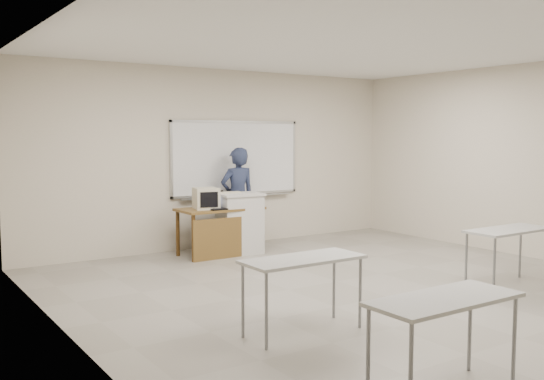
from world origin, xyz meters
TOP-DOWN VIEW (x-y plane):
  - floor at (0.00, 0.00)m, footprint 7.00×8.00m
  - whiteboard at (0.30, 3.97)m, footprint 2.48×0.10m
  - student_desks at (-0.00, -1.35)m, footprint 4.40×2.20m
  - instructor_desk at (-0.40, 3.19)m, footprint 1.33×0.66m
  - podium at (-0.10, 3.20)m, footprint 0.69×0.51m
  - crt_monitor at (-0.65, 3.28)m, footprint 0.36×0.41m
  - laptop at (-0.50, 3.18)m, footprint 0.37×0.34m
  - mouse at (-0.20, 3.35)m, footprint 0.10×0.07m
  - keyboard at (-0.25, 3.28)m, footprint 0.41×0.19m
  - presenter at (0.15, 3.69)m, footprint 0.64×0.43m

SIDE VIEW (x-z plane):
  - floor at x=0.00m, z-range -0.01..0.00m
  - podium at x=-0.10m, z-range 0.00..0.97m
  - instructor_desk at x=-0.40m, z-range 0.15..0.90m
  - student_desks at x=0.00m, z-range 0.31..1.04m
  - mouse at x=-0.20m, z-range 0.75..0.79m
  - laptop at x=-0.50m, z-range 0.67..0.95m
  - presenter at x=0.15m, z-range 0.00..1.69m
  - crt_monitor at x=-0.65m, z-range 0.74..1.09m
  - keyboard at x=-0.25m, z-range 0.97..0.99m
  - whiteboard at x=0.30m, z-range 0.83..2.14m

